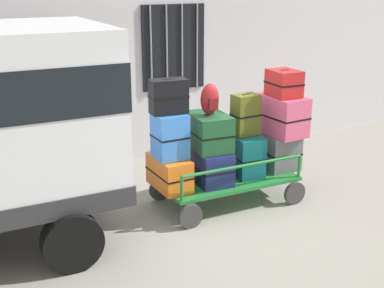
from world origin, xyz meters
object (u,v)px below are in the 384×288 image
(luggage_cart, at_px, (227,182))
(suitcase_midleft_bottom, at_px, (209,165))
(suitcase_midleft_middle, at_px, (209,132))
(suitcase_midright_top, at_px, (284,83))
(suitcase_left_bottom, at_px, (169,172))
(suitcase_left_middle, at_px, (170,136))
(backpack, at_px, (210,99))
(suitcase_center_bottom, at_px, (246,155))
(suitcase_midright_middle, at_px, (280,115))
(suitcase_center_middle, at_px, (245,115))
(suitcase_left_top, at_px, (169,96))
(suitcase_midright_bottom, at_px, (278,151))

(luggage_cart, bearing_deg, suitcase_midleft_bottom, -179.68)
(suitcase_midleft_middle, relative_size, suitcase_midright_top, 1.48)
(luggage_cart, bearing_deg, suitcase_midleft_middle, 176.20)
(suitcase_left_bottom, height_order, suitcase_left_middle, suitcase_left_middle)
(luggage_cart, relative_size, suitcase_midleft_bottom, 2.63)
(suitcase_midleft_bottom, bearing_deg, suitcase_midright_top, -1.20)
(suitcase_left_middle, height_order, backpack, backpack)
(suitcase_left_bottom, height_order, suitcase_center_bottom, suitcase_center_bottom)
(suitcase_midleft_bottom, relative_size, suitcase_center_bottom, 1.24)
(suitcase_left_middle, xyz_separation_m, suitcase_midleft_bottom, (0.61, 0.00, -0.52))
(suitcase_midright_middle, height_order, backpack, backpack)
(luggage_cart, relative_size, suitcase_midright_middle, 2.39)
(suitcase_left_middle, height_order, suitcase_midleft_middle, suitcase_left_middle)
(luggage_cart, height_order, suitcase_center_middle, suitcase_center_middle)
(suitcase_midleft_middle, height_order, suitcase_midright_top, suitcase_midright_top)
(suitcase_left_top, bearing_deg, suitcase_midright_top, -1.55)
(suitcase_left_middle, relative_size, backpack, 1.41)
(suitcase_midright_top, bearing_deg, suitcase_midleft_middle, 177.77)
(luggage_cart, xyz_separation_m, suitcase_left_middle, (-0.91, -0.01, 0.83))
(suitcase_center_bottom, relative_size, suitcase_midright_middle, 0.73)
(suitcase_left_middle, xyz_separation_m, suitcase_left_top, (0.00, 0.03, 0.54))
(suitcase_midleft_middle, bearing_deg, suitcase_center_bottom, -2.41)
(suitcase_center_middle, distance_m, backpack, 0.70)
(suitcase_left_top, relative_size, backpack, 1.18)
(suitcase_center_middle, height_order, suitcase_midright_top, suitcase_midright_top)
(suitcase_left_bottom, relative_size, suitcase_center_bottom, 1.19)
(suitcase_midleft_middle, relative_size, suitcase_center_middle, 1.21)
(suitcase_midright_bottom, distance_m, suitcase_midright_top, 1.06)
(suitcase_center_middle, relative_size, suitcase_midright_middle, 0.71)
(suitcase_midleft_middle, xyz_separation_m, suitcase_midright_middle, (1.22, -0.00, 0.10))
(suitcase_midleft_middle, bearing_deg, luggage_cart, -3.80)
(suitcase_left_bottom, bearing_deg, suitcase_center_bottom, -1.82)
(suitcase_center_middle, bearing_deg, suitcase_center_bottom, -90.00)
(suitcase_left_middle, xyz_separation_m, suitcase_midleft_middle, (0.61, 0.03, -0.02))
(suitcase_left_top, bearing_deg, suitcase_midright_middle, -0.10)
(suitcase_midright_bottom, bearing_deg, suitcase_left_bottom, 179.65)
(suitcase_left_top, height_order, backpack, suitcase_left_top)
(suitcase_left_bottom, relative_size, suitcase_left_top, 1.45)
(suitcase_left_top, bearing_deg, luggage_cart, -1.40)
(suitcase_midright_middle, xyz_separation_m, suitcase_midright_top, (0.00, -0.05, 0.49))
(suitcase_midleft_middle, distance_m, suitcase_midright_bottom, 1.31)
(suitcase_midleft_bottom, height_order, suitcase_center_middle, suitcase_center_middle)
(suitcase_left_middle, relative_size, suitcase_midleft_bottom, 0.80)
(suitcase_midright_middle, distance_m, backpack, 1.29)
(suitcase_left_middle, distance_m, suitcase_midright_middle, 1.83)
(suitcase_left_bottom, distance_m, suitcase_midright_bottom, 1.83)
(suitcase_left_middle, bearing_deg, suitcase_midright_middle, 0.80)
(suitcase_midleft_middle, bearing_deg, suitcase_midright_middle, -0.05)
(suitcase_left_top, height_order, suitcase_midright_top, suitcase_left_top)
(luggage_cart, height_order, suitcase_midright_top, suitcase_midright_top)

